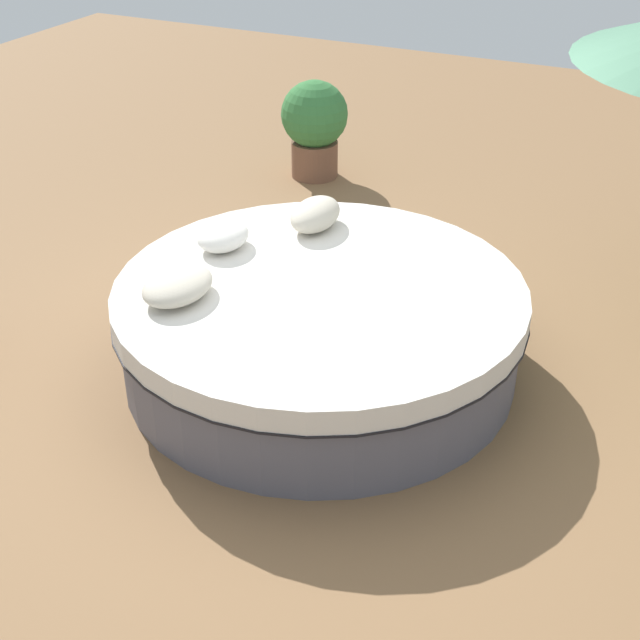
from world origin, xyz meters
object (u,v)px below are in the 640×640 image
at_px(throw_pillow_0, 315,214).
at_px(throw_pillow_2, 178,285).
at_px(round_bed, 320,327).
at_px(planter, 314,124).
at_px(throw_pillow_1, 223,236).

xyz_separation_m(throw_pillow_0, throw_pillow_2, (-1.25, 0.33, -0.02)).
height_order(round_bed, planter, planter).
distance_m(round_bed, throw_pillow_1, 0.93).
relative_size(round_bed, throw_pillow_2, 5.07).
height_order(throw_pillow_0, throw_pillow_2, throw_pillow_0).
xyz_separation_m(throw_pillow_1, throw_pillow_2, (-0.70, -0.10, -0.01)).
bearing_deg(round_bed, throw_pillow_0, 27.75).
bearing_deg(throw_pillow_2, throw_pillow_0, -14.67).
relative_size(throw_pillow_2, planter, 0.55).
bearing_deg(planter, throw_pillow_0, -154.06).
bearing_deg(planter, throw_pillow_1, -166.42).
relative_size(throw_pillow_1, throw_pillow_2, 0.79).
height_order(round_bed, throw_pillow_1, throw_pillow_1).
distance_m(throw_pillow_0, planter, 2.55).
relative_size(throw_pillow_0, planter, 0.52).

